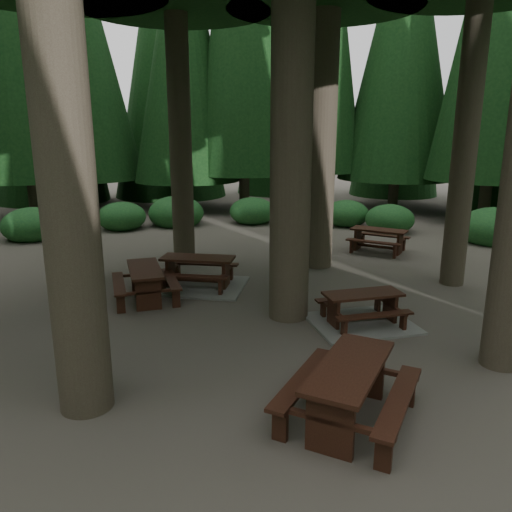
{
  "coord_description": "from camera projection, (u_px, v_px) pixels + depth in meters",
  "views": [
    {
      "loc": [
        -1.15,
        -9.81,
        3.96
      ],
      "look_at": [
        0.22,
        1.25,
        1.1
      ],
      "focal_mm": 35.0,
      "sensor_mm": 36.0,
      "label": 1
    }
  ],
  "objects": [
    {
      "name": "picnic_table_a",
      "position": [
        362.0,
        314.0,
        10.32
      ],
      "size": [
        2.25,
        1.95,
        0.69
      ],
      "rotation": [
        0.0,
        0.0,
        0.13
      ],
      "color": "gray",
      "rests_on": "ground"
    },
    {
      "name": "picnic_table_b",
      "position": [
        145.0,
        279.0,
        11.74
      ],
      "size": [
        1.77,
        2.06,
        0.79
      ],
      "rotation": [
        0.0,
        0.0,
        1.75
      ],
      "color": "#33170F",
      "rests_on": "ground"
    },
    {
      "name": "ground",
      "position": [
        253.0,
        321.0,
        10.55
      ],
      "size": [
        80.0,
        80.0,
        0.0
      ],
      "primitive_type": "plane",
      "color": "#49443B",
      "rests_on": "ground"
    },
    {
      "name": "shrub_ring",
      "position": [
        280.0,
        291.0,
        11.26
      ],
      "size": [
        23.86,
        24.64,
        1.49
      ],
      "color": "#1C5228",
      "rests_on": "ground"
    },
    {
      "name": "picnic_table_d",
      "position": [
        378.0,
        237.0,
        16.37
      ],
      "size": [
        2.25,
        2.18,
        0.76
      ],
      "rotation": [
        0.0,
        0.0,
        -0.64
      ],
      "color": "#33170F",
      "rests_on": "ground"
    },
    {
      "name": "picnic_table_c",
      "position": [
        198.0,
        277.0,
        12.77
      ],
      "size": [
        2.79,
        2.51,
        0.79
      ],
      "rotation": [
        0.0,
        0.0,
        -0.28
      ],
      "color": "gray",
      "rests_on": "ground"
    },
    {
      "name": "picnic_table_e",
      "position": [
        349.0,
        384.0,
        6.8
      ],
      "size": [
        2.45,
        2.56,
        0.87
      ],
      "rotation": [
        0.0,
        0.0,
        0.99
      ],
      "color": "#33170F",
      "rests_on": "ground"
    }
  ]
}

